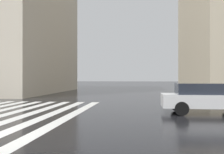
# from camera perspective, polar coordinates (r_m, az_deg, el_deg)

# --- Properties ---
(car_white) EXTENTS (1.85, 4.10, 1.41)m
(car_white) POSITION_cam_1_polar(r_m,az_deg,el_deg) (13.09, 19.49, -4.16)
(car_white) COLOR silver
(car_white) RESTS_ON ground_plane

